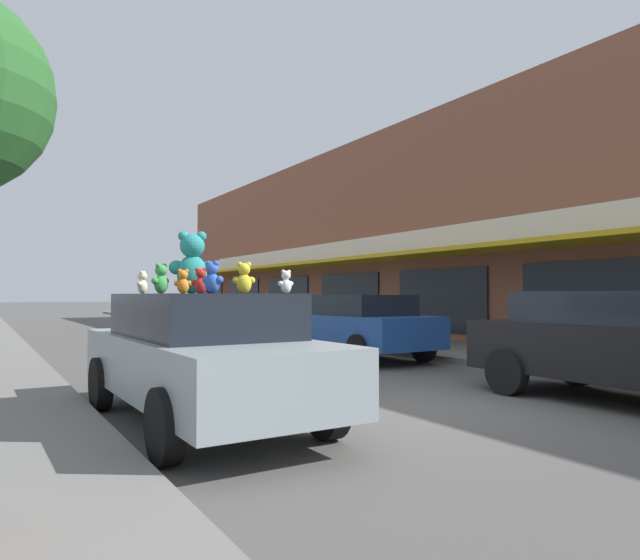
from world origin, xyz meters
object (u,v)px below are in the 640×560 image
object	(u,v)px
plush_art_car	(201,354)
parked_car_far_left	(623,342)
teddy_bear_giant	(192,264)
teddy_bear_red	(201,281)
teddy_bear_blue	(212,278)
parked_car_far_center	(356,324)
teddy_bear_yellow	(244,278)
teddy_bear_cream	(142,283)
teddy_bear_green	(161,279)
teddy_bear_black	(211,281)
teddy_bear_white	(286,282)
teddy_bear_orange	(183,282)
teddy_bear_purple	(199,285)

from	to	relation	value
plush_art_car	parked_car_far_left	distance (m)	5.95
plush_art_car	teddy_bear_giant	distance (m)	1.11
teddy_bear_giant	teddy_bear_red	world-z (taller)	teddy_bear_giant
teddy_bear_blue	parked_car_far_center	world-z (taller)	teddy_bear_blue
teddy_bear_yellow	teddy_bear_cream	xyz separation A→B (m)	(-0.74, 1.54, -0.03)
teddy_bear_blue	parked_car_far_left	world-z (taller)	teddy_bear_blue
teddy_bear_red	parked_car_far_left	xyz separation A→B (m)	(5.89, -1.20, -0.83)
teddy_bear_yellow	parked_car_far_center	xyz separation A→B (m)	(5.42, 5.62, -0.89)
teddy_bear_green	teddy_bear_red	distance (m)	0.84
teddy_bear_blue	parked_car_far_center	xyz separation A→B (m)	(5.87, 5.82, -0.89)
teddy_bear_black	parked_car_far_left	bearing A→B (deg)	177.45
teddy_bear_blue	parked_car_far_left	size ratio (longest dim) A/B	0.08
teddy_bear_green	teddy_bear_red	xyz separation A→B (m)	(0.21, -0.81, -0.04)
teddy_bear_white	teddy_bear_red	world-z (taller)	teddy_bear_red
teddy_bear_yellow	teddy_bear_black	size ratio (longest dim) A/B	1.06
teddy_bear_white	teddy_bear_black	world-z (taller)	teddy_bear_black
teddy_bear_yellow	teddy_bear_cream	world-z (taller)	teddy_bear_yellow
teddy_bear_red	parked_car_far_center	size ratio (longest dim) A/B	0.06
teddy_bear_blue	teddy_bear_red	xyz separation A→B (m)	(-0.03, 0.28, -0.03)
teddy_bear_blue	teddy_bear_orange	size ratio (longest dim) A/B	1.21
plush_art_car	teddy_bear_giant	size ratio (longest dim) A/B	6.20
teddy_bear_blue	teddy_bear_cream	world-z (taller)	teddy_bear_blue
teddy_bear_black	plush_art_car	bearing A→B (deg)	70.86
plush_art_car	teddy_bear_white	xyz separation A→B (m)	(0.66, -0.95, 0.86)
teddy_bear_red	teddy_bear_orange	xyz separation A→B (m)	(-0.05, 0.47, 0.00)
teddy_bear_giant	parked_car_far_center	xyz separation A→B (m)	(5.74, 4.77, -1.09)
parked_car_far_center	parked_car_far_left	bearing A→B (deg)	-90.00
teddy_bear_orange	teddy_bear_yellow	bearing A→B (deg)	148.96
plush_art_car	teddy_bear_giant	bearing A→B (deg)	153.98
teddy_bear_green	teddy_bear_red	world-z (taller)	teddy_bear_green
teddy_bear_purple	parked_car_far_left	world-z (taller)	teddy_bear_purple
parked_car_far_center	teddy_bear_purple	bearing A→B (deg)	-144.39
teddy_bear_cream	teddy_bear_yellow	bearing A→B (deg)	61.12
teddy_bear_giant	teddy_bear_purple	size ratio (longest dim) A/B	2.83
plush_art_car	parked_car_far_left	size ratio (longest dim) A/B	1.09
teddy_bear_red	teddy_bear_black	bearing A→B (deg)	-94.71
plush_art_car	teddy_bear_red	world-z (taller)	teddy_bear_red
teddy_bear_purple	parked_car_far_left	size ratio (longest dim) A/B	0.06
teddy_bear_white	teddy_bear_red	distance (m)	0.95
teddy_bear_giant	parked_car_far_left	distance (m)	6.15
plush_art_car	teddy_bear_yellow	size ratio (longest dim) A/B	13.26
teddy_bear_blue	teddy_bear_cream	distance (m)	1.76
teddy_bear_purple	parked_car_far_center	world-z (taller)	teddy_bear_purple
teddy_bear_white	parked_car_far_left	size ratio (longest dim) A/B	0.06
teddy_bear_yellow	teddy_bear_cream	size ratio (longest dim) A/B	1.21
teddy_bear_blue	teddy_bear_yellow	distance (m)	0.49
teddy_bear_giant	teddy_bear_green	world-z (taller)	teddy_bear_giant
teddy_bear_blue	teddy_bear_green	world-z (taller)	teddy_bear_green
parked_car_far_left	teddy_bear_yellow	bearing A→B (deg)	168.41
plush_art_car	parked_car_far_center	world-z (taller)	plush_art_car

